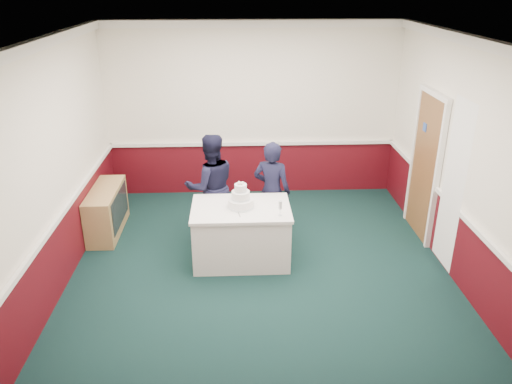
{
  "coord_description": "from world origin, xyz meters",
  "views": [
    {
      "loc": [
        -0.31,
        -5.92,
        3.61
      ],
      "look_at": [
        -0.06,
        -0.1,
        1.1
      ],
      "focal_mm": 35.0,
      "sensor_mm": 36.0,
      "label": 1
    }
  ],
  "objects_px": {
    "cake_knife": "(239,214)",
    "sideboard": "(107,211)",
    "wedding_cake": "(241,200)",
    "person_man": "(211,187)",
    "person_woman": "(272,192)",
    "champagne_flute": "(280,206)",
    "cake_table": "(241,233)"
  },
  "relations": [
    {
      "from": "cake_knife",
      "to": "sideboard",
      "type": "bearing_deg",
      "value": 141.5
    },
    {
      "from": "wedding_cake",
      "to": "cake_knife",
      "type": "relative_size",
      "value": 1.65
    },
    {
      "from": "person_man",
      "to": "person_woman",
      "type": "relative_size",
      "value": 1.05
    },
    {
      "from": "sideboard",
      "to": "person_man",
      "type": "xyz_separation_m",
      "value": [
        1.6,
        -0.18,
        0.44
      ]
    },
    {
      "from": "person_woman",
      "to": "person_man",
      "type": "bearing_deg",
      "value": 12.64
    },
    {
      "from": "sideboard",
      "to": "champagne_flute",
      "type": "bearing_deg",
      "value": -25.1
    },
    {
      "from": "person_man",
      "to": "cake_knife",
      "type": "bearing_deg",
      "value": 98.35
    },
    {
      "from": "cake_table",
      "to": "person_man",
      "type": "xyz_separation_m",
      "value": [
        -0.43,
        0.72,
        0.39
      ]
    },
    {
      "from": "wedding_cake",
      "to": "person_woman",
      "type": "bearing_deg",
      "value": 52.08
    },
    {
      "from": "sideboard",
      "to": "person_man",
      "type": "height_order",
      "value": "person_man"
    },
    {
      "from": "wedding_cake",
      "to": "sideboard",
      "type": "bearing_deg",
      "value": 155.97
    },
    {
      "from": "cake_table",
      "to": "champagne_flute",
      "type": "xyz_separation_m",
      "value": [
        0.5,
        -0.28,
        0.53
      ]
    },
    {
      "from": "person_woman",
      "to": "sideboard",
      "type": "bearing_deg",
      "value": 14.14
    },
    {
      "from": "cake_knife",
      "to": "champagne_flute",
      "type": "distance_m",
      "value": 0.55
    },
    {
      "from": "champagne_flute",
      "to": "person_man",
      "type": "relative_size",
      "value": 0.13
    },
    {
      "from": "cake_table",
      "to": "person_woman",
      "type": "relative_size",
      "value": 0.87
    },
    {
      "from": "cake_table",
      "to": "cake_knife",
      "type": "height_order",
      "value": "cake_knife"
    },
    {
      "from": "person_woman",
      "to": "wedding_cake",
      "type": "bearing_deg",
      "value": 73.48
    },
    {
      "from": "cake_knife",
      "to": "person_man",
      "type": "bearing_deg",
      "value": 103.69
    },
    {
      "from": "cake_table",
      "to": "wedding_cake",
      "type": "distance_m",
      "value": 0.5
    },
    {
      "from": "sideboard",
      "to": "person_woman",
      "type": "relative_size",
      "value": 0.79
    },
    {
      "from": "wedding_cake",
      "to": "person_man",
      "type": "xyz_separation_m",
      "value": [
        -0.43,
        0.72,
        -0.11
      ]
    },
    {
      "from": "person_man",
      "to": "champagne_flute",
      "type": "bearing_deg",
      "value": 117.81
    },
    {
      "from": "cake_table",
      "to": "champagne_flute",
      "type": "relative_size",
      "value": 6.44
    },
    {
      "from": "wedding_cake",
      "to": "champagne_flute",
      "type": "xyz_separation_m",
      "value": [
        0.5,
        -0.28,
        0.03
      ]
    },
    {
      "from": "sideboard",
      "to": "cake_knife",
      "type": "height_order",
      "value": "cake_knife"
    },
    {
      "from": "cake_knife",
      "to": "person_woman",
      "type": "relative_size",
      "value": 0.15
    },
    {
      "from": "wedding_cake",
      "to": "champagne_flute",
      "type": "relative_size",
      "value": 1.78
    },
    {
      "from": "person_man",
      "to": "wedding_cake",
      "type": "bearing_deg",
      "value": 105.64
    },
    {
      "from": "cake_table",
      "to": "sideboard",
      "type": "bearing_deg",
      "value": 155.97
    },
    {
      "from": "person_woman",
      "to": "cake_knife",
      "type": "bearing_deg",
      "value": 79.63
    },
    {
      "from": "cake_table",
      "to": "person_woman",
      "type": "distance_m",
      "value": 0.82
    }
  ]
}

